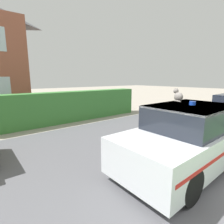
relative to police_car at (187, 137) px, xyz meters
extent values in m
cube|color=#5B5B60|center=(-0.91, 1.74, -0.75)|extent=(28.00, 6.76, 0.01)
cube|color=#3D7F38|center=(-0.04, 6.25, 0.01)|extent=(8.18, 0.76, 1.53)
cylinder|color=black|center=(-1.26, 0.74, -0.41)|extent=(0.68, 0.20, 0.67)
cylinder|color=black|center=(-1.26, -0.73, -0.41)|extent=(0.68, 0.20, 0.67)
cylinder|color=black|center=(1.19, 0.73, -0.41)|extent=(0.68, 0.20, 0.67)
cube|color=silver|center=(-0.04, 0.00, -0.17)|extent=(3.96, 1.70, 0.79)
cube|color=#232833|center=(0.10, 0.00, 0.51)|extent=(2.12, 1.52, 0.57)
cube|color=silver|center=(0.10, 0.00, 0.77)|extent=(2.12, 1.52, 0.04)
cube|color=red|center=(-0.03, 0.84, -0.11)|extent=(3.75, 0.03, 0.07)
cylinder|color=blue|center=(0.10, 0.00, 0.84)|extent=(0.15, 0.15, 0.09)
ellipsoid|color=gray|center=(-0.15, 0.23, 0.99)|extent=(0.24, 0.29, 0.21)
ellipsoid|color=white|center=(-0.12, 0.31, 0.98)|extent=(0.11, 0.10, 0.12)
sphere|color=gray|center=(-0.12, 0.32, 1.12)|extent=(0.12, 0.12, 0.12)
cone|color=gray|center=(-0.09, 0.31, 1.18)|extent=(0.05, 0.05, 0.05)
cone|color=gray|center=(-0.15, 0.34, 1.18)|extent=(0.05, 0.05, 0.05)
cylinder|color=gray|center=(-0.27, 0.18, 0.90)|extent=(0.10, 0.20, 0.04)
cylinder|color=black|center=(4.70, 1.43, -0.44)|extent=(0.63, 0.22, 0.62)
cube|color=black|center=(3.72, 6.25, -0.30)|extent=(0.68, 0.72, 0.91)
cube|color=black|center=(3.72, 6.25, 0.20)|extent=(0.72, 0.76, 0.10)
camera|label=1|loc=(-4.03, -1.98, 1.42)|focal=28.00mm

